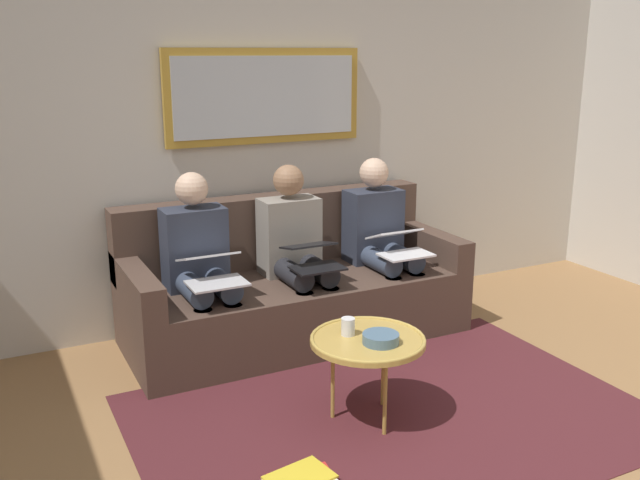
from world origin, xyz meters
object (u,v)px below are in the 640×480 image
object	(u,v)px
cup	(348,327)
laptop_silver	(212,268)
laptop_black	(313,255)
magazine_stack	(301,480)
couch	(292,289)
framed_mirror	(266,96)
laptop_white	(399,243)
coffee_table	(368,341)
bowl	(381,338)
person_right	(200,261)
person_left	(380,237)
person_middle	(296,248)

from	to	relation	value
cup	laptop_silver	bearing A→B (deg)	-62.06
laptop_black	magazine_stack	distance (m)	1.55
couch	framed_mirror	world-z (taller)	framed_mirror
framed_mirror	laptop_white	size ratio (longest dim) A/B	3.90
coffee_table	laptop_white	bearing A→B (deg)	-130.41
framed_mirror	bowl	world-z (taller)	framed_mirror
bowl	laptop_silver	size ratio (longest dim) A/B	0.47
framed_mirror	person_right	world-z (taller)	framed_mirror
laptop_white	laptop_silver	distance (m)	1.28
laptop_black	framed_mirror	bearing A→B (deg)	-90.00
cup	laptop_silver	xyz separation A→B (m)	(0.44, -0.83, 0.14)
cup	laptop_white	xyz separation A→B (m)	(-0.84, -0.82, 0.13)
laptop_silver	magazine_stack	world-z (taller)	laptop_silver
person_left	magazine_stack	bearing A→B (deg)	48.79
bowl	person_right	bearing A→B (deg)	-66.54
coffee_table	laptop_silver	distance (m)	1.06
couch	coffee_table	world-z (taller)	couch
coffee_table	person_middle	bearing A→B (deg)	-96.70
bowl	magazine_stack	size ratio (longest dim) A/B	0.56
bowl	person_middle	bearing A→B (deg)	-95.01
person_middle	laptop_black	xyz separation A→B (m)	(0.00, 0.25, 0.02)
person_left	laptop_white	xyz separation A→B (m)	(-0.00, 0.24, 0.02)
bowl	laptop_white	bearing A→B (deg)	-127.11
framed_mirror	laptop_black	world-z (taller)	framed_mirror
cup	person_right	world-z (taller)	person_right
coffee_table	person_right	distance (m)	1.27
cup	person_right	bearing A→B (deg)	-67.55
coffee_table	laptop_silver	size ratio (longest dim) A/B	1.52
couch	magazine_stack	distance (m)	1.74
person_left	person_right	world-z (taller)	same
bowl	coffee_table	bearing A→B (deg)	-70.58
person_right	laptop_silver	world-z (taller)	person_right
couch	magazine_stack	bearing A→B (deg)	66.69
magazine_stack	cup	bearing A→B (deg)	-137.12
person_left	magazine_stack	world-z (taller)	person_left
laptop_white	laptop_black	distance (m)	0.64
bowl	person_middle	world-z (taller)	person_middle
coffee_table	laptop_silver	world-z (taller)	laptop_silver
framed_mirror	laptop_silver	world-z (taller)	framed_mirror
magazine_stack	person_left	bearing A→B (deg)	-131.21
cup	framed_mirror	bearing A→B (deg)	-97.54
coffee_table	magazine_stack	bearing A→B (deg)	33.28
laptop_white	laptop_black	size ratio (longest dim) A/B	1.04
couch	coffee_table	distance (m)	1.23
person_left	magazine_stack	xyz separation A→B (m)	(1.32, 1.51, -0.59)
laptop_silver	cup	bearing A→B (deg)	117.94
person_middle	laptop_white	bearing A→B (deg)	159.56
person_right	magazine_stack	size ratio (longest dim) A/B	3.48
cup	person_right	distance (m)	1.16
cup	laptop_black	bearing A→B (deg)	-103.87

